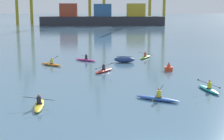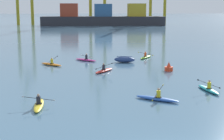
{
  "view_description": "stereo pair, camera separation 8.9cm",
  "coord_description": "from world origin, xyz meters",
  "px_view_note": "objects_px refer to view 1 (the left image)",
  "views": [
    {
      "loc": [
        -3.85,
        -14.01,
        6.71
      ],
      "look_at": [
        -1.46,
        19.27,
        0.6
      ],
      "focal_mm": 54.51,
      "sensor_mm": 36.0,
      "label": 1
    },
    {
      "loc": [
        -3.76,
        -14.02,
        6.71
      ],
      "look_at": [
        -1.46,
        19.27,
        0.6
      ],
      "focal_mm": 54.51,
      "sensor_mm": 36.0,
      "label": 2
    }
  ],
  "objects_px": {
    "capsized_dinghy": "(124,60)",
    "channel_buoy": "(169,68)",
    "kayak_lime": "(145,57)",
    "kayak_yellow": "(39,105)",
    "kayak_magenta": "(86,60)",
    "kayak_teal": "(209,89)",
    "kayak_blue": "(158,98)",
    "container_barge": "(102,18)",
    "kayak_red": "(104,70)",
    "kayak_orange": "(51,64)"
  },
  "relations": [
    {
      "from": "container_barge",
      "to": "kayak_red",
      "type": "bearing_deg",
      "value": -92.44
    },
    {
      "from": "kayak_yellow",
      "to": "kayak_magenta",
      "type": "height_order",
      "value": "kayak_magenta"
    },
    {
      "from": "kayak_yellow",
      "to": "channel_buoy",
      "type": "bearing_deg",
      "value": 46.62
    },
    {
      "from": "kayak_magenta",
      "to": "capsized_dinghy",
      "type": "bearing_deg",
      "value": -16.97
    },
    {
      "from": "kayak_red",
      "to": "kayak_yellow",
      "type": "distance_m",
      "value": 13.69
    },
    {
      "from": "capsized_dinghy",
      "to": "kayak_orange",
      "type": "height_order",
      "value": "kayak_orange"
    },
    {
      "from": "kayak_blue",
      "to": "kayak_teal",
      "type": "height_order",
      "value": "kayak_teal"
    },
    {
      "from": "channel_buoy",
      "to": "kayak_orange",
      "type": "relative_size",
      "value": 0.34
    },
    {
      "from": "kayak_orange",
      "to": "kayak_red",
      "type": "distance_m",
      "value": 7.54
    },
    {
      "from": "kayak_red",
      "to": "channel_buoy",
      "type": "bearing_deg",
      "value": 0.59
    },
    {
      "from": "kayak_magenta",
      "to": "channel_buoy",
      "type": "bearing_deg",
      "value": -40.4
    },
    {
      "from": "channel_buoy",
      "to": "kayak_red",
      "type": "height_order",
      "value": "kayak_red"
    },
    {
      "from": "kayak_teal",
      "to": "kayak_yellow",
      "type": "xyz_separation_m",
      "value": [
        -13.21,
        -3.61,
        -0.0
      ]
    },
    {
      "from": "kayak_lime",
      "to": "kayak_magenta",
      "type": "distance_m",
      "value": 8.28
    },
    {
      "from": "kayak_orange",
      "to": "kayak_lime",
      "type": "bearing_deg",
      "value": 22.85
    },
    {
      "from": "channel_buoy",
      "to": "kayak_magenta",
      "type": "distance_m",
      "value": 11.8
    },
    {
      "from": "kayak_blue",
      "to": "kayak_yellow",
      "type": "xyz_separation_m",
      "value": [
        -8.46,
        -1.08,
        -0.0
      ]
    },
    {
      "from": "kayak_red",
      "to": "container_barge",
      "type": "bearing_deg",
      "value": 87.56
    },
    {
      "from": "capsized_dinghy",
      "to": "kayak_blue",
      "type": "bearing_deg",
      "value": -88.3
    },
    {
      "from": "capsized_dinghy",
      "to": "channel_buoy",
      "type": "bearing_deg",
      "value": -56.07
    },
    {
      "from": "container_barge",
      "to": "kayak_magenta",
      "type": "distance_m",
      "value": 89.6
    },
    {
      "from": "kayak_teal",
      "to": "kayak_magenta",
      "type": "height_order",
      "value": "kayak_teal"
    },
    {
      "from": "container_barge",
      "to": "kayak_blue",
      "type": "bearing_deg",
      "value": -90.4
    },
    {
      "from": "kayak_blue",
      "to": "container_barge",
      "type": "bearing_deg",
      "value": 89.6
    },
    {
      "from": "capsized_dinghy",
      "to": "kayak_teal",
      "type": "relative_size",
      "value": 0.81
    },
    {
      "from": "capsized_dinghy",
      "to": "kayak_teal",
      "type": "height_order",
      "value": "kayak_teal"
    },
    {
      "from": "kayak_teal",
      "to": "capsized_dinghy",
      "type": "bearing_deg",
      "value": 108.99
    },
    {
      "from": "capsized_dinghy",
      "to": "channel_buoy",
      "type": "xyz_separation_m",
      "value": [
        4.15,
        -6.17,
        0.01
      ]
    },
    {
      "from": "container_barge",
      "to": "kayak_red",
      "type": "height_order",
      "value": "container_barge"
    },
    {
      "from": "container_barge",
      "to": "kayak_lime",
      "type": "xyz_separation_m",
      "value": [
        1.94,
        -87.45,
        -2.77
      ]
    },
    {
      "from": "kayak_blue",
      "to": "kayak_teal",
      "type": "bearing_deg",
      "value": 28.01
    },
    {
      "from": "kayak_teal",
      "to": "kayak_orange",
      "type": "bearing_deg",
      "value": 136.12
    },
    {
      "from": "container_barge",
      "to": "kayak_orange",
      "type": "relative_size",
      "value": 16.06
    },
    {
      "from": "kayak_teal",
      "to": "channel_buoy",
      "type": "bearing_deg",
      "value": 97.02
    },
    {
      "from": "container_barge",
      "to": "channel_buoy",
      "type": "relative_size",
      "value": 47.18
    },
    {
      "from": "kayak_orange",
      "to": "kayak_teal",
      "type": "bearing_deg",
      "value": -43.88
    },
    {
      "from": "kayak_magenta",
      "to": "kayak_blue",
      "type": "bearing_deg",
      "value": -74.51
    },
    {
      "from": "kayak_yellow",
      "to": "kayak_magenta",
      "type": "bearing_deg",
      "value": 81.39
    },
    {
      "from": "container_barge",
      "to": "kayak_blue",
      "type": "height_order",
      "value": "container_barge"
    },
    {
      "from": "kayak_red",
      "to": "kayak_magenta",
      "type": "height_order",
      "value": "kayak_red"
    },
    {
      "from": "channel_buoy",
      "to": "kayak_lime",
      "type": "height_order",
      "value": "channel_buoy"
    },
    {
      "from": "container_barge",
      "to": "kayak_blue",
      "type": "relative_size",
      "value": 14.95
    },
    {
      "from": "kayak_blue",
      "to": "kayak_lime",
      "type": "height_order",
      "value": "kayak_blue"
    },
    {
      "from": "kayak_lime",
      "to": "kayak_yellow",
      "type": "relative_size",
      "value": 0.94
    },
    {
      "from": "channel_buoy",
      "to": "kayak_yellow",
      "type": "distance_m",
      "value": 17.59
    },
    {
      "from": "channel_buoy",
      "to": "kayak_teal",
      "type": "bearing_deg",
      "value": -82.98
    },
    {
      "from": "kayak_lime",
      "to": "kayak_orange",
      "type": "bearing_deg",
      "value": -157.15
    },
    {
      "from": "kayak_teal",
      "to": "kayak_magenta",
      "type": "distance_m",
      "value": 19.63
    },
    {
      "from": "kayak_yellow",
      "to": "kayak_lime",
      "type": "bearing_deg",
      "value": 63.45
    },
    {
      "from": "capsized_dinghy",
      "to": "kayak_blue",
      "type": "distance_m",
      "value": 17.89
    }
  ]
}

